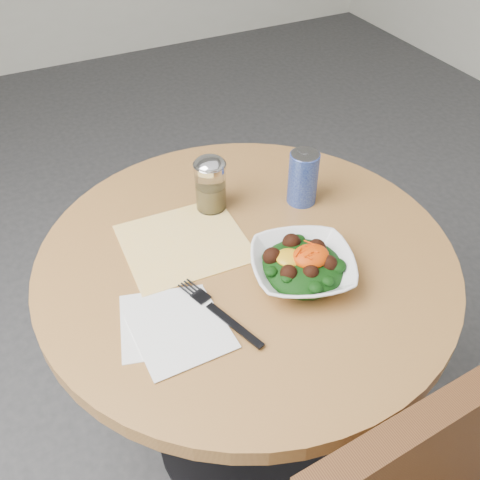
# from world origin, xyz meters

# --- Properties ---
(ground) EXTENTS (6.00, 6.00, 0.00)m
(ground) POSITION_xyz_m (0.00, 0.00, 0.00)
(ground) COLOR #323235
(ground) RESTS_ON ground
(table) EXTENTS (0.90, 0.90, 0.75)m
(table) POSITION_xyz_m (0.00, 0.00, 0.55)
(table) COLOR black
(table) RESTS_ON ground
(cloth_napkin) EXTENTS (0.27, 0.25, 0.00)m
(cloth_napkin) POSITION_xyz_m (-0.11, 0.09, 0.75)
(cloth_napkin) COLOR #F7A50D
(cloth_napkin) RESTS_ON table
(paper_napkins) EXTENTS (0.20, 0.22, 0.00)m
(paper_napkins) POSITION_xyz_m (-0.22, -0.12, 0.75)
(paper_napkins) COLOR silver
(paper_napkins) RESTS_ON table
(salad_bowl) EXTENTS (0.26, 0.26, 0.08)m
(salad_bowl) POSITION_xyz_m (0.07, -0.11, 0.78)
(salad_bowl) COLOR white
(salad_bowl) RESTS_ON table
(fork) EXTENTS (0.09, 0.22, 0.00)m
(fork) POSITION_xyz_m (-0.13, -0.13, 0.76)
(fork) COLOR black
(fork) RESTS_ON table
(spice_shaker) EXTENTS (0.07, 0.07, 0.13)m
(spice_shaker) POSITION_xyz_m (-0.00, 0.18, 0.82)
(spice_shaker) COLOR silver
(spice_shaker) RESTS_ON table
(beverage_can) EXTENTS (0.07, 0.07, 0.13)m
(beverage_can) POSITION_xyz_m (0.20, 0.11, 0.82)
(beverage_can) COLOR navy
(beverage_can) RESTS_ON table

